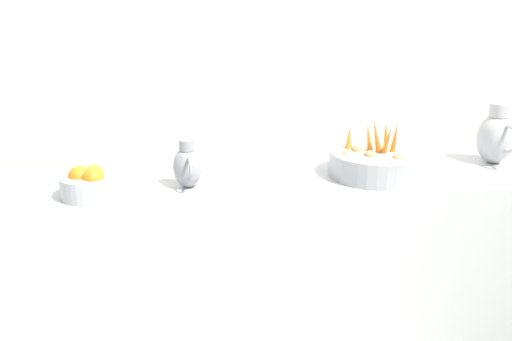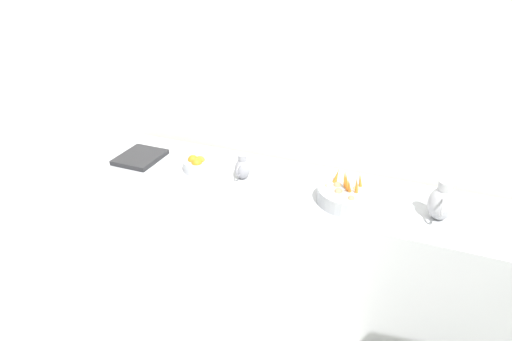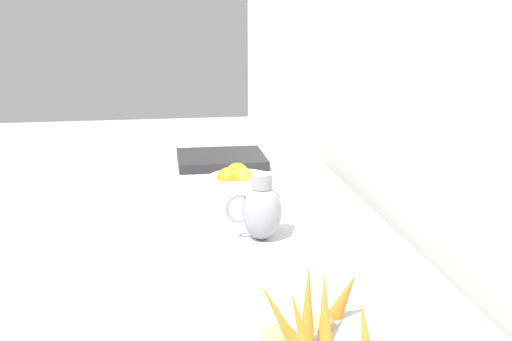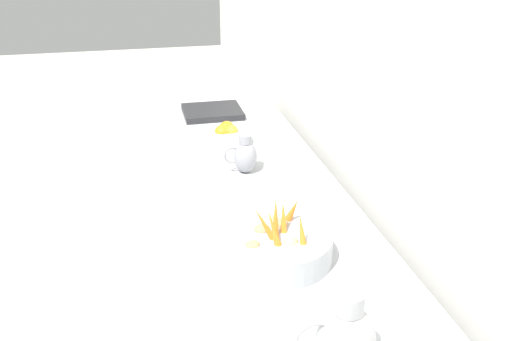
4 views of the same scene
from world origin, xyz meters
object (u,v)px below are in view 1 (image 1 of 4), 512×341
object	(u,v)px
vegetable_colander	(375,162)
orange_bowl	(89,182)
metal_pitcher_tall	(496,136)
metal_pitcher_short	(188,166)

from	to	relation	value
vegetable_colander	orange_bowl	size ratio (longest dim) A/B	1.78
vegetable_colander	metal_pitcher_tall	world-z (taller)	metal_pitcher_tall
metal_pitcher_tall	metal_pitcher_short	world-z (taller)	metal_pitcher_tall
vegetable_colander	orange_bowl	bearing A→B (deg)	-91.09
metal_pitcher_tall	vegetable_colander	bearing A→B (deg)	-87.30
metal_pitcher_tall	orange_bowl	bearing A→B (deg)	-89.82
vegetable_colander	metal_pitcher_tall	bearing A→B (deg)	92.70
vegetable_colander	metal_pitcher_short	world-z (taller)	vegetable_colander
vegetable_colander	metal_pitcher_short	size ratio (longest dim) A/B	2.01
orange_bowl	metal_pitcher_tall	world-z (taller)	metal_pitcher_tall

